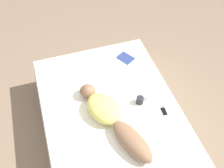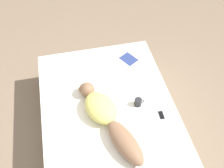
{
  "view_description": "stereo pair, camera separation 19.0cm",
  "coord_description": "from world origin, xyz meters",
  "views": [
    {
      "loc": [
        -0.53,
        -1.65,
        3.11
      ],
      "look_at": [
        0.11,
        0.38,
        0.58
      ],
      "focal_mm": 42.0,
      "sensor_mm": 36.0,
      "label": 1
    },
    {
      "loc": [
        -0.35,
        -1.7,
        3.11
      ],
      "look_at": [
        0.11,
        0.38,
        0.58
      ],
      "focal_mm": 42.0,
      "sensor_mm": 36.0,
      "label": 2
    }
  ],
  "objects": [
    {
      "name": "open_magazine",
      "position": [
        0.33,
        0.74,
        0.54
      ],
      "size": [
        0.64,
        0.56,
        0.01
      ],
      "rotation": [
        0.0,
        0.0,
        0.53
      ],
      "color": "white",
      "rests_on": "bed"
    },
    {
      "name": "coffee_mug",
      "position": [
        0.36,
        0.04,
        0.59
      ],
      "size": [
        0.12,
        0.09,
        0.1
      ],
      "color": "#232328",
      "rests_on": "bed"
    },
    {
      "name": "person",
      "position": [
        -0.06,
        -0.11,
        0.63
      ],
      "size": [
        0.61,
        1.23,
        0.2
      ],
      "rotation": [
        0.0,
        0.0,
        0.34
      ],
      "color": "brown",
      "rests_on": "bed"
    },
    {
      "name": "cell_phone",
      "position": [
        0.58,
        -0.18,
        0.54
      ],
      "size": [
        0.07,
        0.14,
        0.01
      ],
      "rotation": [
        0.0,
        0.0,
        -0.06
      ],
      "color": "silver",
      "rests_on": "bed"
    },
    {
      "name": "bed",
      "position": [
        0.0,
        0.0,
        0.26
      ],
      "size": [
        1.64,
        2.33,
        0.53
      ],
      "color": "beige",
      "rests_on": "ground_plane"
    },
    {
      "name": "ground_plane",
      "position": [
        0.0,
        0.0,
        0.0
      ],
      "size": [
        12.0,
        12.0,
        0.0
      ],
      "primitive_type": "plane",
      "color": "#7A6651"
    }
  ]
}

